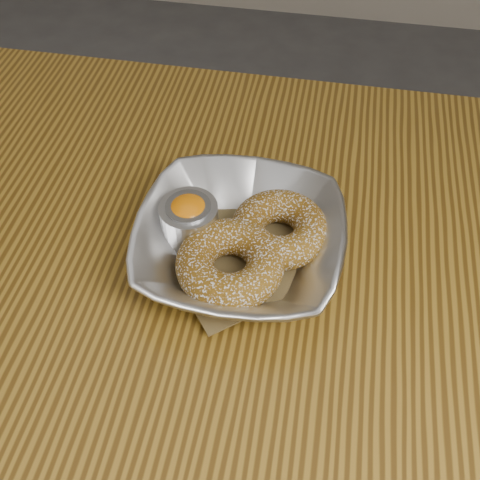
% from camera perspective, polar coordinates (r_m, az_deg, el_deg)
% --- Properties ---
extents(table, '(1.20, 0.80, 0.75)m').
position_cam_1_polar(table, '(0.64, -5.39, -11.41)').
color(table, brown).
rests_on(table, ground_plane).
extents(serving_bowl, '(0.21, 0.21, 0.05)m').
position_cam_1_polar(serving_bowl, '(0.57, 0.00, -0.28)').
color(serving_bowl, silver).
rests_on(serving_bowl, table).
extents(parchment, '(0.20, 0.20, 0.00)m').
position_cam_1_polar(parchment, '(0.58, 0.00, -1.34)').
color(parchment, brown).
rests_on(parchment, table).
extents(donut_back, '(0.11, 0.11, 0.04)m').
position_cam_1_polar(donut_back, '(0.58, 4.02, 1.15)').
color(donut_back, brown).
rests_on(donut_back, parchment).
extents(donut_front, '(0.12, 0.12, 0.04)m').
position_cam_1_polar(donut_front, '(0.55, -1.02, -2.42)').
color(donut_front, brown).
rests_on(donut_front, parchment).
extents(ramekin, '(0.06, 0.06, 0.05)m').
position_cam_1_polar(ramekin, '(0.58, -5.16, 2.07)').
color(ramekin, silver).
rests_on(ramekin, table).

